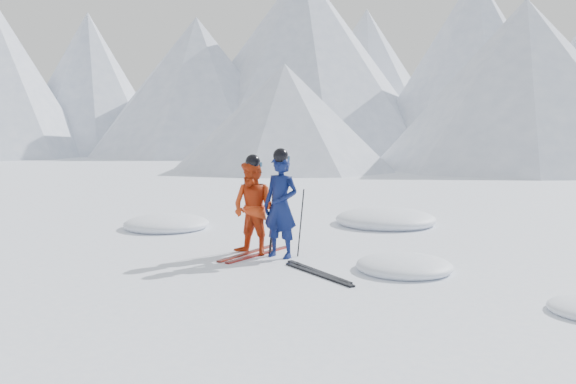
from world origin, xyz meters
The scene contains 12 objects.
ground centered at (0.00, 0.00, 0.00)m, with size 160.00×160.00×0.00m, color white.
skier_blue centered at (-1.48, 0.14, 0.89)m, with size 0.65×0.43×1.78m, color #0C1749.
skier_red centered at (-2.01, 0.05, 0.83)m, with size 0.81×0.63×1.66m, color #C0340F.
pole_blue_left centered at (-1.78, 0.29, 0.59)m, with size 0.02×0.02×1.19m, color black.
pole_blue_right centered at (-1.23, 0.39, 0.59)m, with size 0.02×0.02×1.19m, color black.
pole_red_left centered at (-2.31, 0.30, 0.55)m, with size 0.02×0.02×1.11m, color black.
pole_red_right centered at (-1.71, 0.20, 0.55)m, with size 0.02×0.02×1.11m, color black.
ski_worn_left centered at (-2.13, 0.05, 0.01)m, with size 0.09×1.70×0.03m, color black.
ski_worn_right centered at (-1.89, 0.05, 0.01)m, with size 0.09×1.70×0.03m, color black.
ski_loose_a centered at (-0.36, -0.43, 0.01)m, with size 0.09×1.70×0.03m, color black.
ski_loose_b centered at (-0.26, -0.58, 0.01)m, with size 0.09×1.70×0.03m, color black.
snow_lumps centered at (-2.08, 2.70, 0.00)m, with size 10.26×6.38×0.51m.
Camera 1 is at (4.56, -8.28, 2.26)m, focal length 38.00 mm.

